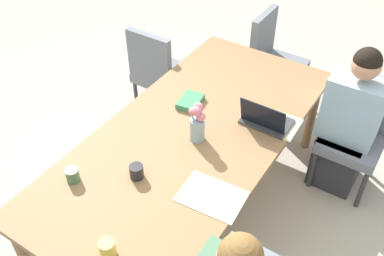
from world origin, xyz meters
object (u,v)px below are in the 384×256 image
object	(u,v)px
chair_far_left_mid	(357,128)
flower_vase	(197,123)
person_far_left_mid	(347,128)
dining_table	(192,141)
coffee_mug_near_right	(73,175)
coffee_mug_centre_left	(107,248)
laptop_far_left_mid	(265,120)
chair_near_right_mid	(158,70)
chair_head_left_right_near	(273,57)
coffee_mug_near_left	(136,172)
book_red_cover	(190,102)

from	to	relation	value
chair_far_left_mid	flower_vase	distance (m)	1.31
person_far_left_mid	dining_table	bearing A→B (deg)	-42.49
coffee_mug_near_right	coffee_mug_centre_left	distance (m)	0.56
person_far_left_mid	coffee_mug_centre_left	size ratio (longest dim) A/B	12.82
laptop_far_left_mid	coffee_mug_centre_left	world-z (taller)	laptop_far_left_mid
laptop_far_left_mid	coffee_mug_centre_left	xyz separation A→B (m)	(1.32, -0.22, 0.00)
dining_table	chair_near_right_mid	bearing A→B (deg)	-132.43
chair_head_left_right_near	chair_near_right_mid	world-z (taller)	same
chair_near_right_mid	chair_far_left_mid	bearing A→B (deg)	95.52
chair_head_left_right_near	coffee_mug_near_left	size ratio (longest dim) A/B	10.51
laptop_far_left_mid	coffee_mug_near_right	distance (m)	1.27
chair_near_right_mid	book_red_cover	size ratio (longest dim) A/B	4.50
chair_near_right_mid	coffee_mug_near_left	distance (m)	1.52
dining_table	coffee_mug_near_left	bearing A→B (deg)	-7.72
coffee_mug_near_right	chair_head_left_right_near	bearing A→B (deg)	173.37
laptop_far_left_mid	coffee_mug_near_right	xyz separation A→B (m)	(1.05, -0.72, -0.00)
person_far_left_mid	laptop_far_left_mid	world-z (taller)	person_far_left_mid
chair_near_right_mid	coffee_mug_near_right	world-z (taller)	chair_near_right_mid
chair_far_left_mid	laptop_far_left_mid	distance (m)	0.83
coffee_mug_near_left	coffee_mug_centre_left	xyz separation A→B (m)	(0.49, 0.20, 0.00)
dining_table	laptop_far_left_mid	size ratio (longest dim) A/B	7.38
chair_near_right_mid	laptop_far_left_mid	distance (m)	1.32
coffee_mug_centre_left	laptop_far_left_mid	bearing A→B (deg)	170.37
chair_head_left_right_near	chair_near_right_mid	distance (m)	1.06
coffee_mug_near_left	laptop_far_left_mid	bearing A→B (deg)	152.80
chair_far_left_mid	chair_near_right_mid	xyz separation A→B (m)	(0.17, -1.71, 0.00)
coffee_mug_near_right	dining_table	bearing A→B (deg)	153.22
dining_table	coffee_mug_near_left	distance (m)	0.51
coffee_mug_centre_left	book_red_cover	xyz separation A→B (m)	(-1.24, -0.32, -0.02)
chair_far_left_mid	laptop_far_left_mid	world-z (taller)	laptop_far_left_mid
flower_vase	book_red_cover	xyz separation A→B (m)	(-0.28, -0.24, -0.11)
coffee_mug_near_left	book_red_cover	xyz separation A→B (m)	(-0.75, -0.11, -0.02)
person_far_left_mid	chair_head_left_right_near	world-z (taller)	person_far_left_mid
person_far_left_mid	coffee_mug_near_left	size ratio (longest dim) A/B	13.96
chair_head_left_right_near	book_red_cover	distance (m)	1.29
dining_table	coffee_mug_near_right	xyz separation A→B (m)	(0.71, -0.36, 0.10)
chair_head_left_right_near	laptop_far_left_mid	distance (m)	1.30
laptop_far_left_mid	coffee_mug_centre_left	bearing A→B (deg)	-9.63
person_far_left_mid	coffee_mug_centre_left	world-z (taller)	person_far_left_mid
flower_vase	coffee_mug_near_right	size ratio (longest dim) A/B	3.32
person_far_left_mid	book_red_cover	distance (m)	1.18
flower_vase	coffee_mug_near_left	distance (m)	0.49
chair_far_left_mid	coffee_mug_centre_left	size ratio (longest dim) A/B	9.66
chair_near_right_mid	laptop_far_left_mid	bearing A→B (deg)	70.00
dining_table	chair_far_left_mid	size ratio (longest dim) A/B	2.62
chair_head_left_right_near	coffee_mug_near_left	world-z (taller)	chair_head_left_right_near
book_red_cover	laptop_far_left_mid	bearing A→B (deg)	89.79
laptop_far_left_mid	coffee_mug_centre_left	distance (m)	1.33
laptop_far_left_mid	chair_far_left_mid	bearing A→B (deg)	140.66
laptop_far_left_mid	chair_near_right_mid	bearing A→B (deg)	-110.00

